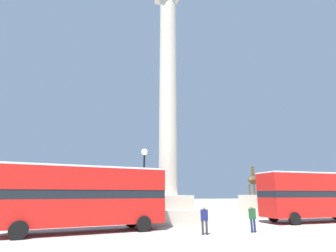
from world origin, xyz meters
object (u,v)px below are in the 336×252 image
at_px(monument_column, 168,126).
at_px(pedestrian_by_plinth, 252,217).
at_px(bus_a, 314,195).
at_px(equestrian_statue, 255,203).
at_px(street_lamp, 144,176).
at_px(bus_b, 86,195).
at_px(pedestrian_near_lamp, 204,218).

xyz_separation_m(monument_column, pedestrian_by_plinth, (3.08, -7.49, -7.67)).
xyz_separation_m(bus_a, equestrian_statue, (-1.30, 6.65, -0.89)).
distance_m(street_lamp, pedestrian_by_plinth, 8.45).
relative_size(bus_b, equestrian_statue, 1.91).
bearing_deg(street_lamp, monument_column, 37.47).
distance_m(monument_column, pedestrian_near_lamp, 10.56).
bearing_deg(bus_b, street_lamp, 13.94).
xyz_separation_m(equestrian_statue, street_lamp, (-14.08, -4.59, 2.34)).
height_order(monument_column, street_lamp, monument_column).
bearing_deg(pedestrian_by_plinth, street_lamp, -45.71).
xyz_separation_m(bus_b, pedestrian_near_lamp, (6.88, -3.57, -1.38)).
xyz_separation_m(bus_a, pedestrian_near_lamp, (-12.85, -2.99, -1.41)).
height_order(bus_b, pedestrian_by_plinth, bus_b).
height_order(bus_b, pedestrian_near_lamp, bus_b).
xyz_separation_m(equestrian_statue, pedestrian_by_plinth, (-8.15, -9.89, -0.51)).
bearing_deg(street_lamp, equestrian_statue, 18.05).
bearing_deg(pedestrian_near_lamp, bus_a, 36.38).
bearing_deg(equestrian_statue, bus_b, 169.93).
bearing_deg(bus_a, pedestrian_near_lamp, -162.68).
relative_size(street_lamp, pedestrian_near_lamp, 3.50).
distance_m(bus_a, bus_b, 19.74).
xyz_separation_m(bus_a, pedestrian_by_plinth, (-9.45, -3.25, -1.40)).
bearing_deg(pedestrian_near_lamp, bus_b, 175.87).
xyz_separation_m(monument_column, pedestrian_near_lamp, (-0.32, -7.23, -7.68)).
bearing_deg(bus_b, pedestrian_by_plinth, -25.21).
bearing_deg(pedestrian_by_plinth, equestrian_statue, -133.41).
height_order(equestrian_statue, pedestrian_near_lamp, equestrian_statue).
bearing_deg(pedestrian_near_lamp, equestrian_statue, 63.12).
distance_m(bus_a, street_lamp, 15.59).
relative_size(bus_b, pedestrian_near_lamp, 6.21).
distance_m(monument_column, equestrian_statue, 13.54).
xyz_separation_m(monument_column, bus_a, (12.53, -4.24, -6.27)).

